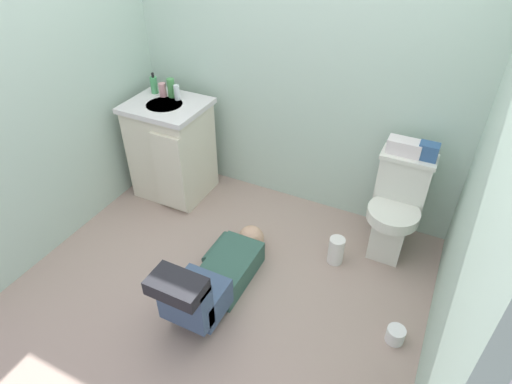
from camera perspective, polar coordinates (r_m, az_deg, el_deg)
The scene contains 16 objects.
ground_plane at distance 3.09m, azimuth -3.30°, elevation -10.88°, with size 3.09×3.04×0.04m, color tan.
wall_back at distance 3.22m, azimuth 5.51°, elevation 17.42°, with size 2.75×0.08×2.40m, color #B1CDBC.
wall_left at distance 3.18m, azimuth -26.33°, elevation 13.61°, with size 0.08×2.04×2.40m, color #B1CDBC.
wall_right at distance 2.09m, azimuth 29.25°, elevation 1.14°, with size 0.08×2.04×2.40m, color #B1CDBC.
toilet at distance 3.17m, azimuth 17.95°, elevation -1.99°, with size 0.36×0.46×0.75m.
vanity_cabinet at distance 3.63m, azimuth -11.04°, elevation 5.63°, with size 0.60×0.53×0.82m.
faucet at distance 3.54m, azimuth -10.55°, elevation 13.04°, with size 0.02×0.02×0.10m, color silver.
person_plumber at distance 2.81m, azimuth -5.56°, elevation -11.20°, with size 0.39×1.06×0.52m.
tissue_box at distance 3.01m, azimuth 18.99°, elevation 5.66°, with size 0.22×0.11×0.10m, color silver.
toiletry_bag at distance 3.00m, azimuth 21.78°, elevation 4.99°, with size 0.12×0.09×0.11m, color #33598C.
soap_dispenser at distance 3.62m, azimuth -13.29°, elevation 13.59°, with size 0.06×0.06×0.17m.
bottle_pink at distance 3.56m, azimuth -12.20°, elevation 13.03°, with size 0.06×0.06×0.11m, color #D59397.
bottle_green at distance 3.52m, azimuth -11.12°, elevation 13.31°, with size 0.06×0.06×0.15m, color #4A974F.
bottle_clear at distance 3.47m, azimuth -10.39°, elevation 12.78°, with size 0.04×0.04×0.12m, color silver.
paper_towel_roll at distance 3.12m, azimuth 10.51°, elevation -7.58°, with size 0.11×0.11×0.21m, color white.
toilet_paper_roll at distance 2.82m, azimuth 17.90°, elevation -17.49°, with size 0.11×0.11×0.10m, color white.
Camera 1 is at (1.08, -1.78, 2.26)m, focal length 30.34 mm.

